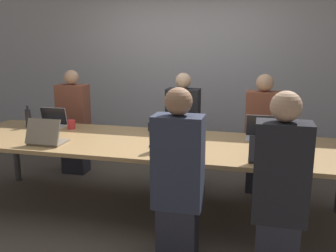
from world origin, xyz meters
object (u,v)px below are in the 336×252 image
object	(u,v)px
bottle_far_right	(290,134)
laptop_near_right	(270,155)
bottle_far_center	(195,127)
cup_far_center	(152,127)
cup_near_midright	(158,148)
bottle_far_left	(28,118)
cup_far_left	(71,124)
person_near_midright	(178,178)
laptop_near_midright	(182,150)
laptop_far_right	(261,132)
bottle_near_midright	(155,140)
laptop_near_left	(46,137)
cup_near_right	(301,160)
laptop_far_center	(174,126)
person_near_right	(280,189)
person_far_center	(183,132)
person_far_left	(74,124)
laptop_far_left	(52,121)
stapler	(192,146)
person_far_right	(262,136)

from	to	relation	value
bottle_far_right	laptop_near_right	size ratio (longest dim) A/B	0.78
bottle_far_center	cup_far_center	bearing A→B (deg)	164.68
cup_near_midright	laptop_near_right	bearing A→B (deg)	-1.82
cup_near_midright	laptop_near_right	distance (m)	0.99
bottle_far_left	cup_far_left	bearing A→B (deg)	4.50
person_near_midright	laptop_near_midright	bearing A→B (deg)	-83.38
laptop_far_right	bottle_near_midright	xyz separation A→B (m)	(-0.97, -0.70, 0.03)
cup_far_left	cup_near_midright	xyz separation A→B (m)	(1.26, -0.71, -0.01)
cup_far_left	laptop_near_left	world-z (taller)	laptop_near_left
bottle_far_left	cup_near_right	distance (m)	3.14
cup_far_center	laptop_near_left	bearing A→B (deg)	-136.68
bottle_near_midright	laptop_far_right	bearing A→B (deg)	35.71
laptop_far_center	person_near_right	distance (m)	1.73
bottle_near_midright	laptop_near_right	bearing A→B (deg)	-5.08
cup_far_left	laptop_far_right	bearing A→B (deg)	1.34
cup_far_center	laptop_near_right	xyz separation A→B (m)	(1.30, -0.87, 0.02)
cup_far_left	person_far_center	xyz separation A→B (m)	(1.24, 0.52, -0.14)
cup_near_right	laptop_far_center	bearing A→B (deg)	145.86
person_far_left	cup_near_midright	distance (m)	2.01
bottle_far_left	cup_far_center	distance (m)	1.51
bottle_near_midright	bottle_far_center	xyz separation A→B (m)	(0.27, 0.63, -0.00)
bottle_far_center	cup_near_right	world-z (taller)	bottle_far_center
bottle_far_center	person_far_left	bearing A→B (deg)	161.40
bottle_far_left	cup_far_center	size ratio (longest dim) A/B	2.77
person_near_midright	laptop_far_center	xyz separation A→B (m)	(-0.33, 1.27, 0.13)
laptop_far_center	bottle_far_center	distance (m)	0.32
cup_far_left	cup_near_right	distance (m)	2.62
cup_near_midright	laptop_far_center	distance (m)	0.84
laptop_far_right	person_near_midright	size ratio (longest dim) A/B	0.23
laptop_far_left	bottle_far_center	world-z (taller)	bottle_far_center
bottle_far_left	laptop_near_right	bearing A→B (deg)	-13.94
laptop_near_left	bottle_far_center	size ratio (longest dim) A/B	1.43
cup_far_left	stapler	size ratio (longest dim) A/B	0.69
bottle_far_left	laptop_near_right	distance (m)	2.88
stapler	laptop_near_midright	bearing A→B (deg)	-66.91
laptop_near_left	bottle_far_right	xyz separation A→B (m)	(2.37, 0.56, 0.04)
laptop_near_left	person_far_left	bearing A→B (deg)	-73.87
laptop_far_center	person_near_right	size ratio (longest dim) A/B	0.23
cup_near_midright	laptop_far_right	bearing A→B (deg)	39.38
laptop_far_left	laptop_far_right	distance (m)	2.47
laptop_near_left	person_near_midright	xyz separation A→B (m)	(1.46, -0.44, -0.14)
bottle_far_right	cup_far_center	bearing A→B (deg)	170.24
bottle_far_right	person_far_center	xyz separation A→B (m)	(-1.22, 0.65, -0.20)
laptop_near_midright	person_near_right	xyz separation A→B (m)	(0.83, -0.39, -0.13)
bottle_near_midright	stapler	size ratio (longest dim) A/B	1.63
bottle_far_center	person_near_right	distance (m)	1.45
cup_far_left	bottle_far_right	distance (m)	2.46
bottle_near_midright	cup_near_midright	bearing A→B (deg)	-52.63
cup_far_left	person_far_right	size ratio (longest dim) A/B	0.07
person_far_left	cup_far_center	size ratio (longest dim) A/B	14.82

